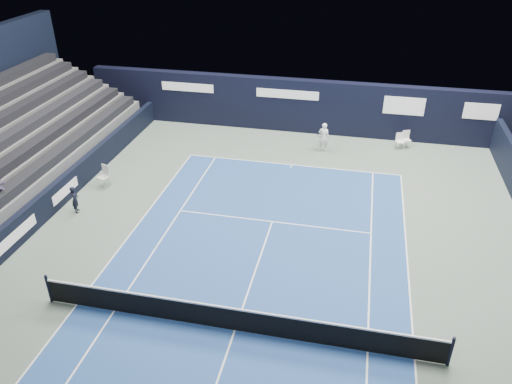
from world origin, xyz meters
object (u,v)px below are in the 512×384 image
folding_chair_back_b (406,138)px  tennis_net (234,319)px  line_judge_chair (104,174)px  tennis_player (324,137)px  folding_chair_back_a (400,140)px

folding_chair_back_b → tennis_net: size_ratio=0.07×
line_judge_chair → tennis_player: 11.55m
line_judge_chair → tennis_player: tennis_player is taller
tennis_net → line_judge_chair: bearing=136.9°
folding_chair_back_a → tennis_net: tennis_net is taller
folding_chair_back_a → line_judge_chair: size_ratio=0.85×
tennis_net → tennis_player: size_ratio=8.05×
folding_chair_back_a → tennis_player: tennis_player is taller
tennis_net → tennis_player: (1.39, 13.99, 0.29)m
tennis_net → tennis_player: 14.07m
tennis_net → folding_chair_back_a: bearing=70.2°
line_judge_chair → tennis_player: size_ratio=0.66×
tennis_player → line_judge_chair: bearing=-147.7°
folding_chair_back_a → tennis_net: bearing=-131.9°
folding_chair_back_a → line_judge_chair: bearing=-174.1°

